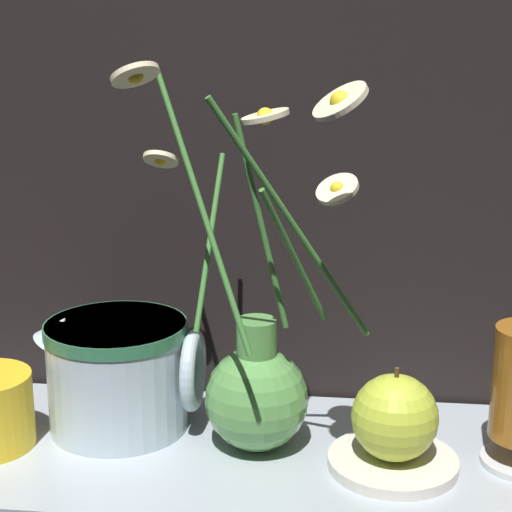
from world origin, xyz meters
TOP-DOWN VIEW (x-y plane):
  - ground_plane at (0.00, 0.00)m, footprint 6.00×6.00m
  - shelf at (0.00, 0.00)m, footprint 0.67×0.24m
  - vase_with_flowers at (0.00, 0.00)m, footprint 0.20×0.20m
  - ceramic_pitcher at (-0.13, 0.03)m, footprint 0.16×0.13m
  - saucer_plate at (0.12, -0.02)m, footprint 0.11×0.11m
  - orange_fruit at (0.12, -0.02)m, footprint 0.08×0.08m

SIDE VIEW (x-z plane):
  - ground_plane at x=0.00m, z-range 0.00..0.00m
  - shelf at x=0.00m, z-range 0.00..0.01m
  - saucer_plate at x=0.12m, z-range 0.01..0.02m
  - orange_fruit at x=0.12m, z-range 0.02..0.10m
  - ceramic_pitcher at x=-0.13m, z-range 0.01..0.13m
  - vase_with_flowers at x=0.00m, z-range -0.10..0.25m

